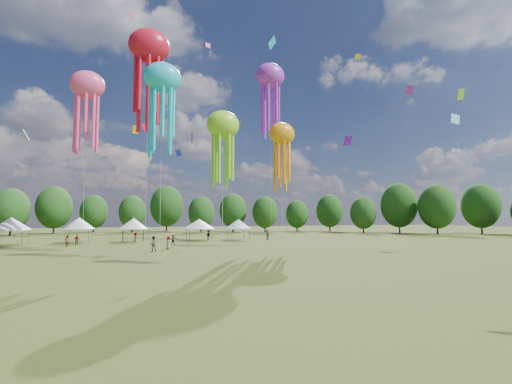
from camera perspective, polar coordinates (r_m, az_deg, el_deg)
name	(u,v)px	position (r m, az deg, el deg)	size (l,w,h in m)	color
ground	(298,363)	(11.46, 6.65, -25.32)	(300.00, 300.00, 0.00)	#384416
spectator_near	(153,244)	(45.52, -16.04, -7.94)	(0.91, 0.71, 1.87)	gray
spectators_far	(184,238)	(60.24, -11.43, -7.11)	(32.84, 19.86, 1.80)	gray
festival_tents	(133,224)	(63.90, -18.88, -4.79)	(40.25, 8.95, 4.16)	#47474C
show_kites	(203,95)	(52.83, -8.45, 14.95)	(34.39, 31.74, 32.25)	#1BC3E9
small_kites	(180,42)	(56.90, -11.92, 22.29)	(73.94, 53.70, 43.82)	#1BC3E9
treeline	(137,205)	(72.20, -18.38, -1.93)	(201.57, 95.24, 13.43)	#38281C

